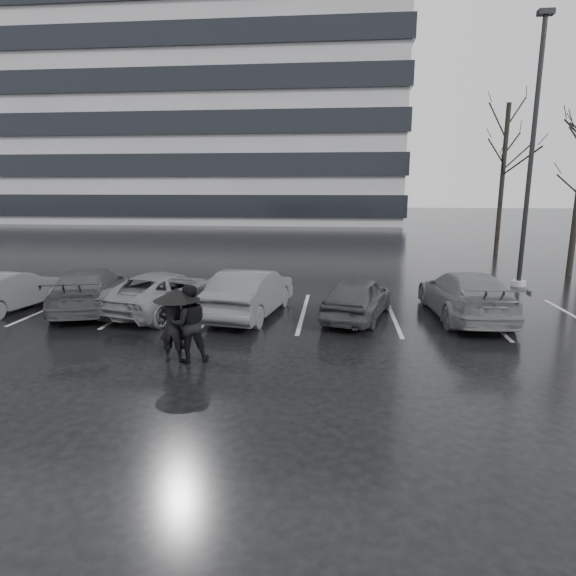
# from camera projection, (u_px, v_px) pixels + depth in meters

# --- Properties ---
(ground) EXTENTS (160.00, 160.00, 0.00)m
(ground) POSITION_uv_depth(u_px,v_px,m) (275.00, 335.00, 13.03)
(ground) COLOR black
(ground) RESTS_ON ground
(office_building) EXTENTS (61.00, 26.00, 29.00)m
(office_building) POSITION_uv_depth(u_px,v_px,m) (146.00, 99.00, 58.93)
(office_building) COLOR #99999C
(office_building) RESTS_ON ground
(car_main) EXTENTS (2.52, 4.11, 1.31)m
(car_main) POSITION_uv_depth(u_px,v_px,m) (358.00, 297.00, 14.57)
(car_main) COLOR black
(car_main) RESTS_ON ground
(car_west_a) EXTENTS (2.26, 4.64, 1.47)m
(car_west_a) POSITION_uv_depth(u_px,v_px,m) (251.00, 292.00, 14.87)
(car_west_a) COLOR #2D2D30
(car_west_a) RESTS_ON ground
(car_west_b) EXTENTS (3.37, 5.09, 1.30)m
(car_west_b) POSITION_uv_depth(u_px,v_px,m) (165.00, 292.00, 15.33)
(car_west_b) COLOR #4A4A4C
(car_west_b) RESTS_ON ground
(car_west_c) EXTENTS (3.08, 5.06, 1.37)m
(car_west_c) POSITION_uv_depth(u_px,v_px,m) (91.00, 289.00, 15.55)
(car_west_c) COLOR black
(car_west_c) RESTS_ON ground
(car_west_d) EXTENTS (2.00, 4.09, 1.29)m
(car_west_d) POSITION_uv_depth(u_px,v_px,m) (11.00, 290.00, 15.56)
(car_west_d) COLOR #2D2D30
(car_west_d) RESTS_ON ground
(car_east) EXTENTS (2.28, 5.03, 1.43)m
(car_east) POSITION_uv_depth(u_px,v_px,m) (465.00, 295.00, 14.65)
(car_east) COLOR #4A4A4C
(car_east) RESTS_ON ground
(pedestrian_left) EXTENTS (0.63, 0.43, 1.66)m
(pedestrian_left) POSITION_uv_depth(u_px,v_px,m) (172.00, 326.00, 10.94)
(pedestrian_left) COLOR black
(pedestrian_left) RESTS_ON ground
(pedestrian_right) EXTENTS (1.06, 0.96, 1.79)m
(pedestrian_right) POSITION_uv_depth(u_px,v_px,m) (189.00, 324.00, 10.93)
(pedestrian_right) COLOR black
(pedestrian_right) RESTS_ON ground
(umbrella) EXTENTS (1.04, 1.04, 1.76)m
(umbrella) POSITION_uv_depth(u_px,v_px,m) (177.00, 294.00, 10.68)
(umbrella) COLOR black
(umbrella) RESTS_ON ground
(lamp_post) EXTENTS (0.56, 0.56, 10.19)m
(lamp_post) POSITION_uv_depth(u_px,v_px,m) (530.00, 167.00, 18.46)
(lamp_post) COLOR #99999C
(lamp_post) RESTS_ON ground
(stall_stripes) EXTENTS (19.72, 5.00, 0.00)m
(stall_stripes) POSITION_uv_depth(u_px,v_px,m) (260.00, 311.00, 15.54)
(stall_stripes) COLOR #B0B0B2
(stall_stripes) RESTS_ON ground
(tree_north) EXTENTS (0.26, 0.26, 8.50)m
(tree_north) POSITION_uv_depth(u_px,v_px,m) (502.00, 181.00, 27.59)
(tree_north) COLOR black
(tree_north) RESTS_ON ground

